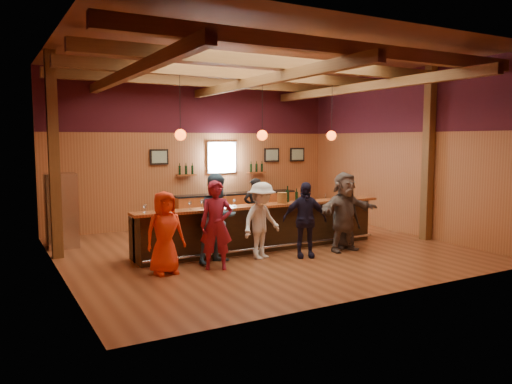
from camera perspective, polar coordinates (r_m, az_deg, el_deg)
room at (r=11.68m, az=0.58°, el=9.01°), size 9.04×9.00×4.52m
bar_counter at (r=11.94m, az=0.42°, el=-4.02°), size 6.30×1.07×1.11m
back_bar_cabinet at (r=15.61m, az=-2.23°, el=-1.82°), size 4.00×0.52×0.95m
window at (r=15.50m, az=-3.95°, el=3.96°), size 0.95×0.09×0.95m
framed_pictures at (r=15.88m, az=-1.09°, el=4.20°), size 5.35×0.05×0.45m
wine_shelves at (r=15.46m, az=-3.84°, el=2.36°), size 3.00×0.18×0.30m
pendant_lights at (r=11.62m, az=0.72°, el=6.54°), size 4.24×0.24×1.37m
stainless_fridge at (r=12.91m, az=-21.36°, el=-1.97°), size 0.70×0.70×1.80m
customer_orange at (r=9.82m, az=-10.37°, el=-4.60°), size 0.83×0.58×1.62m
customer_redvest at (r=10.03m, az=-4.56°, el=-3.80°), size 0.77×0.66×1.79m
customer_denim at (r=10.51m, az=-4.35°, el=-3.07°), size 1.09×0.96×1.89m
customer_white at (r=10.90m, az=0.64°, el=-3.28°), size 1.23×0.95×1.68m
customer_navy at (r=11.07m, az=5.59°, el=-3.18°), size 1.06×0.76×1.68m
customer_brown at (r=11.79m, az=10.09°, el=-2.23°), size 1.77×0.69×1.86m
customer_dark at (r=12.17m, az=10.14°, el=-2.84°), size 0.81×0.61×1.50m
bartender at (r=12.85m, az=-0.11°, el=-1.99°), size 0.70×0.59×1.62m
ice_bucket at (r=11.76m, az=3.01°, el=-0.67°), size 0.23×0.23×0.25m
bottle_a at (r=11.98m, az=3.63°, el=-0.42°), size 0.08×0.08×0.39m
bottle_b at (r=12.17m, az=4.65°, el=-0.47°), size 0.07×0.07×0.31m
glass_a at (r=10.44m, az=-12.57°, el=-1.63°), size 0.08×0.08×0.18m
glass_b at (r=10.78m, az=-7.57°, el=-1.32°), size 0.08×0.08×0.17m
glass_c at (r=10.92m, az=-6.20°, el=-1.15°), size 0.09×0.09×0.19m
glass_d at (r=11.20m, az=-2.50°, el=-1.02°), size 0.08×0.08×0.17m
glass_e at (r=11.38m, az=-0.06°, el=-0.81°), size 0.09×0.09×0.19m
glass_f at (r=12.05m, az=5.60°, el=-0.47°), size 0.09×0.09×0.19m
glass_g at (r=12.22m, az=6.02°, el=-0.39°), size 0.08×0.08×0.19m
glass_h at (r=12.72m, az=9.43°, el=-0.25°), size 0.08×0.08×0.17m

